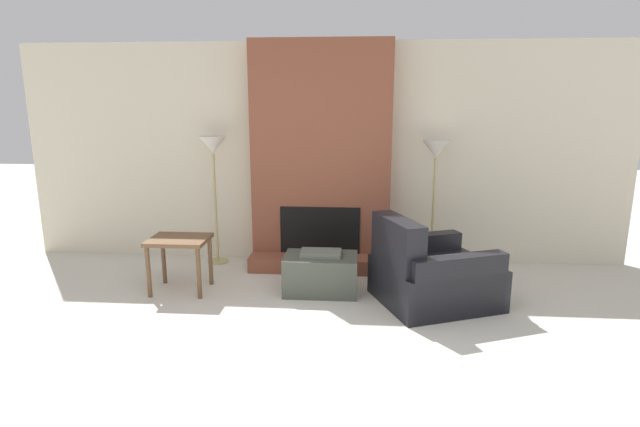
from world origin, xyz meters
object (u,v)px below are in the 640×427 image
(armchair, at_px, (428,276))
(side_table, at_px, (179,247))
(floor_lamp_left, at_px, (213,155))
(floor_lamp_right, at_px, (436,159))
(ottoman, at_px, (321,273))

(armchair, distance_m, side_table, 2.51)
(side_table, xyz_separation_m, floor_lamp_left, (0.12, 0.95, 0.84))
(side_table, height_order, floor_lamp_right, floor_lamp_right)
(ottoman, xyz_separation_m, floor_lamp_right, (1.24, 0.88, 1.08))
(armchair, bearing_deg, floor_lamp_right, -31.08)
(side_table, distance_m, floor_lamp_right, 2.96)
(side_table, bearing_deg, floor_lamp_left, 83.07)
(armchair, height_order, floor_lamp_left, floor_lamp_left)
(armchair, distance_m, floor_lamp_right, 1.50)
(floor_lamp_left, bearing_deg, floor_lamp_right, -0.00)
(floor_lamp_left, bearing_deg, armchair, -24.41)
(armchair, xyz_separation_m, floor_lamp_right, (0.18, 1.08, 1.02))
(armchair, bearing_deg, floor_lamp_left, 43.93)
(armchair, bearing_deg, ottoman, 57.69)
(ottoman, bearing_deg, floor_lamp_right, 35.56)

